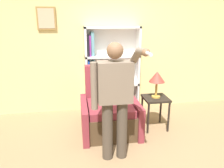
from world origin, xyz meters
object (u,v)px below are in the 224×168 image
armchair (109,112)px  side_table (155,103)px  bookcase (108,71)px  table_lamp (157,78)px  person_standing (115,95)px

armchair → side_table: (0.83, -0.05, 0.14)m
bookcase → side_table: (0.73, -0.92, -0.40)m
bookcase → table_lamp: bearing=-51.5°
side_table → table_lamp: bearing=-90.0°
person_standing → table_lamp: size_ratio=3.51×
bookcase → table_lamp: size_ratio=3.78×
armchair → table_lamp: (0.83, -0.05, 0.60)m
person_standing → bookcase: bearing=85.0°
armchair → side_table: size_ratio=1.91×
bookcase → side_table: size_ratio=3.02×
bookcase → side_table: bookcase is taller
armchair → person_standing: (-0.05, -0.83, 0.61)m
side_table → table_lamp: 0.47m
bookcase → table_lamp: 1.17m
armchair → table_lamp: 1.03m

